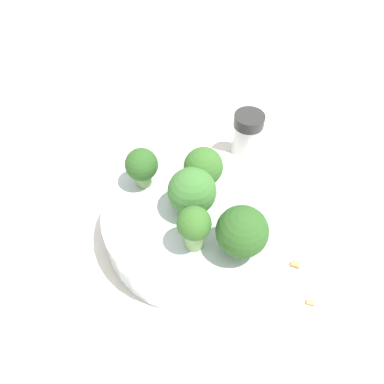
% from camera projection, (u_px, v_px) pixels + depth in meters
% --- Properties ---
extents(ground_plane, '(3.00, 3.00, 0.00)m').
position_uv_depth(ground_plane, '(192.00, 233.00, 0.45)').
color(ground_plane, silver).
extents(bowl, '(0.20, 0.20, 0.05)m').
position_uv_depth(bowl, '(192.00, 221.00, 0.43)').
color(bowl, silver).
rests_on(bowl, ground_plane).
extents(broccoli_floret_0, '(0.04, 0.04, 0.05)m').
position_uv_depth(broccoli_floret_0, '(142.00, 166.00, 0.42)').
color(broccoli_floret_0, '#7A9E5B').
rests_on(broccoli_floret_0, bowl).
extents(broccoli_floret_1, '(0.05, 0.05, 0.06)m').
position_uv_depth(broccoli_floret_1, '(192.00, 192.00, 0.39)').
color(broccoli_floret_1, '#84AD66').
rests_on(broccoli_floret_1, bowl).
extents(broccoli_floret_2, '(0.03, 0.03, 0.05)m').
position_uv_depth(broccoli_floret_2, '(194.00, 226.00, 0.36)').
color(broccoli_floret_2, '#84AD66').
rests_on(broccoli_floret_2, bowl).
extents(broccoli_floret_3, '(0.04, 0.04, 0.06)m').
position_uv_depth(broccoli_floret_3, '(203.00, 168.00, 0.41)').
color(broccoli_floret_3, '#8EB770').
rests_on(broccoli_floret_3, bowl).
extents(broccoli_floret_4, '(0.05, 0.05, 0.06)m').
position_uv_depth(broccoli_floret_4, '(242.00, 232.00, 0.36)').
color(broccoli_floret_4, '#7A9E5B').
rests_on(broccoli_floret_4, bowl).
extents(pepper_shaker, '(0.04, 0.04, 0.07)m').
position_uv_depth(pepper_shaker, '(247.00, 136.00, 0.51)').
color(pepper_shaker, silver).
rests_on(pepper_shaker, ground_plane).
extents(almond_crumb_0, '(0.01, 0.01, 0.01)m').
position_uv_depth(almond_crumb_0, '(296.00, 264.00, 0.42)').
color(almond_crumb_0, '#AD7F4C').
rests_on(almond_crumb_0, ground_plane).
extents(almond_crumb_2, '(0.01, 0.01, 0.01)m').
position_uv_depth(almond_crumb_2, '(311.00, 302.00, 0.39)').
color(almond_crumb_2, tan).
rests_on(almond_crumb_2, ground_plane).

